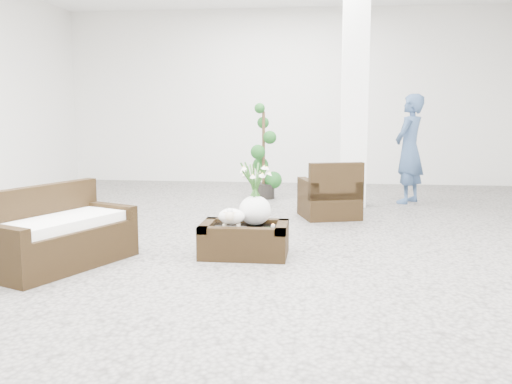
# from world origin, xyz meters

# --- Properties ---
(ground) EXTENTS (11.00, 11.00, 0.00)m
(ground) POSITION_xyz_m (0.00, 0.00, 0.00)
(ground) COLOR gray
(ground) RESTS_ON ground
(column) EXTENTS (0.40, 0.40, 3.50)m
(column) POSITION_xyz_m (1.20, 2.80, 1.75)
(column) COLOR white
(column) RESTS_ON ground
(coffee_table) EXTENTS (0.90, 0.60, 0.31)m
(coffee_table) POSITION_xyz_m (-0.08, -0.51, 0.16)
(coffee_table) COLOR black
(coffee_table) RESTS_ON ground
(sheep_figurine) EXTENTS (0.28, 0.23, 0.21)m
(sheep_figurine) POSITION_xyz_m (-0.20, -0.61, 0.42)
(sheep_figurine) COLOR white
(sheep_figurine) RESTS_ON coffee_table
(planter_narcissus) EXTENTS (0.44, 0.44, 0.80)m
(planter_narcissus) POSITION_xyz_m (0.02, -0.41, 0.71)
(planter_narcissus) COLOR white
(planter_narcissus) RESTS_ON coffee_table
(tealight) EXTENTS (0.04, 0.04, 0.03)m
(tealight) POSITION_xyz_m (0.22, -0.49, 0.33)
(tealight) COLOR white
(tealight) RESTS_ON coffee_table
(armchair) EXTENTS (0.93, 0.91, 0.80)m
(armchair) POSITION_xyz_m (0.83, 1.77, 0.40)
(armchair) COLOR black
(armchair) RESTS_ON ground
(loveseat) EXTENTS (1.22, 1.62, 0.78)m
(loveseat) POSITION_xyz_m (-1.81, -1.11, 0.39)
(loveseat) COLOR black
(loveseat) RESTS_ON ground
(topiary) EXTENTS (0.42, 0.42, 1.58)m
(topiary) POSITION_xyz_m (-0.27, 3.39, 0.79)
(topiary) COLOR #154216
(topiary) RESTS_ON ground
(shopper) EXTENTS (0.70, 0.77, 1.76)m
(shopper) POSITION_xyz_m (2.11, 3.18, 0.88)
(shopper) COLOR #334C72
(shopper) RESTS_ON ground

